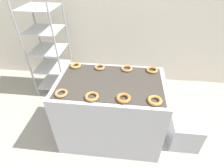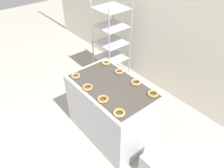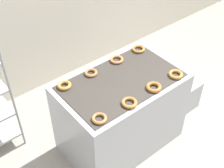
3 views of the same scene
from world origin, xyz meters
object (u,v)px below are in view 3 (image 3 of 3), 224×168
donut_near_left (99,118)px  donut_far_midright (117,60)px  donut_far_left (64,85)px  fryer_machine (121,113)px  donut_far_right (138,49)px  donut_near_right (176,74)px  donut_far_midleft (91,73)px  donut_near_midleft (129,103)px  donut_near_midright (154,87)px  glaze_bin (183,95)px

donut_near_left → donut_far_midright: 0.86m
donut_far_left → donut_far_midright: (0.66, 0.00, -0.00)m
fryer_machine → donut_far_right: 0.74m
donut_near_right → donut_far_midleft: bearing=139.1°
donut_near_midleft → donut_far_midright: bearing=60.2°
donut_near_left → donut_far_right: size_ratio=0.92×
donut_far_left → donut_near_midright: bearing=-40.9°
fryer_machine → donut_near_left: (-0.49, -0.28, 0.48)m
fryer_machine → glaze_bin: (0.99, -0.08, -0.26)m
donut_near_left → donut_near_midleft: size_ratio=0.92×
donut_near_midleft → donut_far_left: donut_far_left is taller
glaze_bin → donut_far_midleft: (-1.16, 0.35, 0.74)m
donut_near_left → donut_far_right: 1.12m
donut_near_midright → donut_far_midleft: bearing=121.0°
donut_near_midright → donut_near_right: donut_near_midright is taller
donut_near_midleft → donut_far_left: 0.66m
donut_far_right → donut_near_left: bearing=-150.2°
fryer_machine → donut_far_midleft: bearing=122.0°
donut_near_left → donut_far_left: 0.56m
donut_far_left → glaze_bin: bearing=-13.5°
donut_near_left → donut_far_left: size_ratio=0.98×
donut_near_midright → donut_near_right: size_ratio=1.02×
glaze_bin → donut_near_right: 0.93m
donut_near_right → donut_far_left: 1.11m
donut_far_midleft → donut_near_left: bearing=-119.7°
donut_near_midleft → donut_near_midright: bearing=1.8°
fryer_machine → donut_far_right: (0.49, 0.28, 0.48)m
donut_near_midleft → donut_far_right: 0.86m
donut_near_right → donut_near_left: bearing=179.5°
donut_near_midleft → donut_far_midleft: size_ratio=1.10×
donut_far_midleft → donut_far_right: size_ratio=0.91×
donut_near_left → glaze_bin: bearing=7.7°
donut_far_right → donut_far_left: bearing=-179.9°
donut_near_left → donut_near_right: 0.96m
donut_far_left → donut_far_midleft: donut_far_left is taller
donut_near_midleft → donut_far_midleft: (-0.01, 0.57, -0.00)m
glaze_bin → donut_far_right: bearing=144.5°
fryer_machine → donut_far_midright: (0.17, 0.28, 0.48)m
glaze_bin → donut_near_right: size_ratio=2.69×
glaze_bin → donut_far_midleft: bearing=163.1°
donut_far_midright → donut_far_midleft: bearing=-178.7°
donut_far_right → fryer_machine: bearing=-150.0°
fryer_machine → donut_far_midleft: 0.58m
fryer_machine → donut_far_midright: 0.58m
glaze_bin → donut_far_right: size_ratio=2.70×
donut_near_midleft → glaze_bin: bearing=10.8°
donut_near_left → donut_far_midright: bearing=40.3°
donut_far_left → fryer_machine: bearing=-29.9°
glaze_bin → donut_far_midright: size_ratio=2.68×
fryer_machine → donut_far_left: bearing=150.1°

